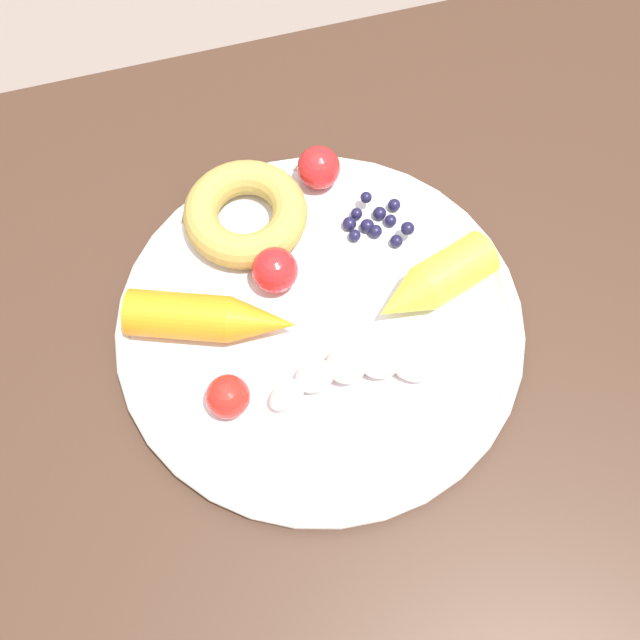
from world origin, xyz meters
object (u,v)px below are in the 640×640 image
(banana, at_px, (348,371))
(tomato_near, at_px, (275,270))
(carrot_yellow, at_px, (433,282))
(donut, at_px, (245,213))
(dining_table, at_px, (316,403))
(carrot_orange, at_px, (212,318))
(tomato_far, at_px, (319,168))
(blueberry_pile, at_px, (376,222))
(plate, at_px, (320,322))
(tomato_mid, at_px, (228,396))

(banana, bearing_deg, tomato_near, 107.83)
(carrot_yellow, height_order, donut, carrot_yellow)
(dining_table, xyz_separation_m, tomato_near, (-0.01, 0.07, 0.14))
(carrot_orange, bearing_deg, tomato_near, 25.86)
(carrot_yellow, relative_size, donut, 1.04)
(carrot_orange, xyz_separation_m, tomato_far, (0.12, 0.12, 0.00))
(blueberry_pile, bearing_deg, banana, -117.30)
(dining_table, relative_size, tomato_near, 29.25)
(banana, relative_size, carrot_orange, 0.98)
(carrot_yellow, bearing_deg, tomato_near, 158.54)
(plate, distance_m, blueberry_pile, 0.10)
(blueberry_pile, height_order, tomato_far, tomato_far)
(plate, height_order, carrot_orange, carrot_orange)
(dining_table, xyz_separation_m, banana, (0.02, -0.03, 0.13))
(dining_table, height_order, tomato_mid, tomato_mid)
(plate, bearing_deg, tomato_near, 119.36)
(blueberry_pile, height_order, tomato_mid, tomato_mid)
(banana, bearing_deg, blueberry_pile, 62.70)
(banana, xyz_separation_m, carrot_orange, (-0.09, 0.07, 0.01))
(tomato_near, bearing_deg, blueberry_pile, 16.56)
(carrot_orange, bearing_deg, dining_table, -31.98)
(carrot_yellow, relative_size, tomato_near, 2.92)
(donut, height_order, tomato_far, tomato_far)
(tomato_far, bearing_deg, plate, -105.82)
(tomato_near, distance_m, tomato_mid, 0.11)
(blueberry_pile, bearing_deg, plate, -134.47)
(tomato_mid, height_order, tomato_far, tomato_far)
(banana, height_order, tomato_far, tomato_far)
(tomato_far, bearing_deg, banana, -99.52)
(donut, bearing_deg, tomato_mid, -108.06)
(plate, height_order, banana, banana)
(banana, relative_size, tomato_far, 3.54)
(donut, bearing_deg, carrot_orange, -117.85)
(donut, height_order, tomato_mid, tomato_mid)
(plate, relative_size, carrot_yellow, 2.98)
(plate, bearing_deg, blueberry_pile, 45.53)
(tomato_near, bearing_deg, banana, -72.17)
(tomato_near, xyz_separation_m, tomato_far, (0.06, 0.09, 0.00))
(plate, xyz_separation_m, donut, (-0.03, 0.11, 0.02))
(tomato_near, relative_size, tomato_mid, 1.13)
(donut, relative_size, tomato_mid, 3.16)
(carrot_orange, bearing_deg, plate, -11.17)
(tomato_mid, bearing_deg, carrot_orange, 87.41)
(carrot_yellow, xyz_separation_m, blueberry_pile, (-0.02, 0.07, -0.01))
(carrot_orange, height_order, carrot_yellow, carrot_yellow)
(carrot_orange, relative_size, donut, 1.30)
(blueberry_pile, bearing_deg, tomato_far, 119.34)
(plate, bearing_deg, dining_table, -113.58)
(tomato_far, bearing_deg, blueberry_pile, -60.66)
(plate, relative_size, tomato_far, 8.71)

